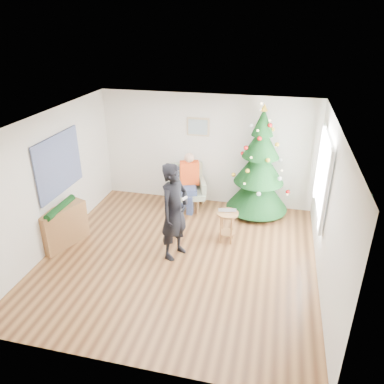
% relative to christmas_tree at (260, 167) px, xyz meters
% --- Properties ---
extents(floor, '(5.00, 5.00, 0.00)m').
position_rel_christmas_tree_xyz_m(floor, '(-1.26, -2.15, -1.13)').
color(floor, brown).
rests_on(floor, ground).
extents(ceiling, '(5.00, 5.00, 0.00)m').
position_rel_christmas_tree_xyz_m(ceiling, '(-1.26, -2.15, 1.47)').
color(ceiling, white).
rests_on(ceiling, wall_back).
extents(wall_back, '(5.00, 0.00, 5.00)m').
position_rel_christmas_tree_xyz_m(wall_back, '(-1.26, 0.35, 0.17)').
color(wall_back, silver).
rests_on(wall_back, floor).
extents(wall_front, '(5.00, 0.00, 5.00)m').
position_rel_christmas_tree_xyz_m(wall_front, '(-1.26, -4.65, 0.17)').
color(wall_front, silver).
rests_on(wall_front, floor).
extents(wall_left, '(0.00, 5.00, 5.00)m').
position_rel_christmas_tree_xyz_m(wall_left, '(-3.76, -2.15, 0.17)').
color(wall_left, silver).
rests_on(wall_left, floor).
extents(wall_right, '(0.00, 5.00, 5.00)m').
position_rel_christmas_tree_xyz_m(wall_right, '(1.24, -2.15, 0.17)').
color(wall_right, silver).
rests_on(wall_right, floor).
extents(window_panel, '(0.04, 1.30, 1.40)m').
position_rel_christmas_tree_xyz_m(window_panel, '(1.21, -1.15, 0.37)').
color(window_panel, white).
rests_on(window_panel, wall_right).
extents(curtains, '(0.05, 1.75, 1.50)m').
position_rel_christmas_tree_xyz_m(curtains, '(1.18, -1.15, 0.37)').
color(curtains, white).
rests_on(curtains, wall_right).
extents(christmas_tree, '(1.39, 1.39, 2.51)m').
position_rel_christmas_tree_xyz_m(christmas_tree, '(0.00, 0.00, 0.00)').
color(christmas_tree, '#3F2816').
rests_on(christmas_tree, floor).
extents(stool, '(0.43, 0.43, 0.65)m').
position_rel_christmas_tree_xyz_m(stool, '(-0.49, -1.37, -0.80)').
color(stool, brown).
rests_on(stool, floor).
extents(laptop, '(0.39, 0.29, 0.03)m').
position_rel_christmas_tree_xyz_m(laptop, '(-0.49, -1.37, -0.47)').
color(laptop, silver).
rests_on(laptop, stool).
extents(armchair, '(0.93, 0.90, 1.01)m').
position_rel_christmas_tree_xyz_m(armchair, '(-1.61, -0.09, -0.76)').
color(armchair, gray).
rests_on(armchair, floor).
extents(seated_person, '(0.53, 0.69, 1.33)m').
position_rel_christmas_tree_xyz_m(seated_person, '(-1.59, -0.14, -0.45)').
color(seated_person, navy).
rests_on(seated_person, armchair).
extents(standing_man, '(0.67, 0.79, 1.85)m').
position_rel_christmas_tree_xyz_m(standing_man, '(-1.36, -2.08, -0.21)').
color(standing_man, black).
rests_on(standing_man, floor).
extents(game_controller, '(0.08, 0.13, 0.04)m').
position_rel_christmas_tree_xyz_m(game_controller, '(-1.16, -2.11, 0.10)').
color(game_controller, white).
rests_on(game_controller, standing_man).
extents(console, '(0.61, 1.04, 0.80)m').
position_rel_christmas_tree_xyz_m(console, '(-3.59, -2.22, -0.73)').
color(console, brown).
rests_on(console, floor).
extents(garland, '(0.14, 0.90, 0.14)m').
position_rel_christmas_tree_xyz_m(garland, '(-3.59, -2.22, -0.31)').
color(garland, black).
rests_on(garland, console).
extents(tapestry, '(0.03, 1.50, 1.15)m').
position_rel_christmas_tree_xyz_m(tapestry, '(-3.72, -1.85, 0.42)').
color(tapestry, black).
rests_on(tapestry, wall_left).
extents(framed_picture, '(0.52, 0.05, 0.42)m').
position_rel_christmas_tree_xyz_m(framed_picture, '(-1.46, 0.31, 0.72)').
color(framed_picture, tan).
rests_on(framed_picture, wall_back).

